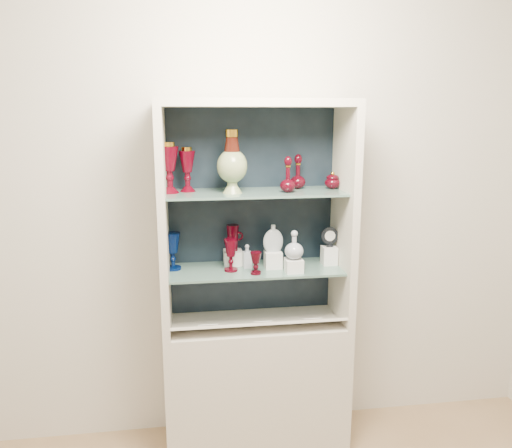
{
  "coord_description": "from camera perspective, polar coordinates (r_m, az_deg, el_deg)",
  "views": [
    {
      "loc": [
        -0.37,
        -1.01,
        1.87
      ],
      "look_at": [
        0.0,
        1.53,
        1.3
      ],
      "focal_mm": 35.0,
      "sensor_mm": 36.0,
      "label": 1
    }
  ],
  "objects": [
    {
      "name": "flat_flask",
      "position": [
        2.68,
        1.98,
        -1.59
      ],
      "size": [
        0.11,
        0.05,
        0.15
      ],
      "primitive_type": null,
      "rotation": [
        0.0,
        0.0,
        0.06
      ],
      "color": "#A3B0B6",
      "rests_on": "riser_flat_flask"
    },
    {
      "name": "lidded_bowl",
      "position": [
        2.73,
        8.72,
        4.99
      ],
      "size": [
        0.11,
        0.11,
        0.1
      ],
      "primitive_type": null,
      "rotation": [
        0.0,
        0.0,
        0.42
      ],
      "color": "#3C030C",
      "rests_on": "shelf_upper"
    },
    {
      "name": "label_card_1",
      "position": [
        2.65,
        -5.51,
        -11.4
      ],
      "size": [
        0.1,
        0.06,
        0.03
      ],
      "primitive_type": "cube",
      "rotation": [
        -0.44,
        0.0,
        0.0
      ],
      "color": "white",
      "rests_on": "label_ledge"
    },
    {
      "name": "wall_back",
      "position": [
        2.82,
        -0.64,
        2.94
      ],
      "size": [
        3.5,
        0.02,
        2.8
      ],
      "primitive_type": "cube",
      "color": "beige",
      "rests_on": "ground"
    },
    {
      "name": "riser_clear_round_decanter",
      "position": [
        2.65,
        4.35,
        -4.75
      ],
      "size": [
        0.09,
        0.09,
        0.07
      ],
      "primitive_type": "cube",
      "color": "silver",
      "rests_on": "shelf_lower"
    },
    {
      "name": "enamel_urn",
      "position": [
        2.55,
        -2.75,
        7.14
      ],
      "size": [
        0.16,
        0.16,
        0.32
      ],
      "primitive_type": null,
      "rotation": [
        0.0,
        0.0,
        -0.03
      ],
      "color": "#0D3F19",
      "rests_on": "shelf_upper"
    },
    {
      "name": "label_ledge",
      "position": [
        2.68,
        0.34,
        -11.42
      ],
      "size": [
        0.92,
        0.17,
        0.09
      ],
      "primitive_type": "cube",
      "rotation": [
        -0.44,
        0.0,
        0.0
      ],
      "color": "beige",
      "rests_on": "cabinet_base"
    },
    {
      "name": "shelf_upper",
      "position": [
        2.61,
        -0.06,
        3.61
      ],
      "size": [
        0.92,
        0.34,
        0.01
      ],
      "primitive_type": "cube",
      "color": "slate",
      "rests_on": "cabinet_side_left"
    },
    {
      "name": "cabinet_side_left",
      "position": [
        2.6,
        -10.54,
        0.21
      ],
      "size": [
        0.04,
        0.4,
        1.15
      ],
      "primitive_type": "cube",
      "color": "beige",
      "rests_on": "cabinet_base"
    },
    {
      "name": "riser_ruby_pitcher",
      "position": [
        2.77,
        -2.65,
        -3.83
      ],
      "size": [
        0.1,
        0.1,
        0.08
      ],
      "primitive_type": "cube",
      "color": "silver",
      "rests_on": "shelf_lower"
    },
    {
      "name": "label_card_0",
      "position": [
        2.68,
        0.68,
        -11.1
      ],
      "size": [
        0.1,
        0.06,
        0.03
      ],
      "primitive_type": "cube",
      "rotation": [
        -0.44,
        0.0,
        0.0
      ],
      "color": "white",
      "rests_on": "label_ledge"
    },
    {
      "name": "shelf_lower",
      "position": [
        2.71,
        -0.06,
        -5.2
      ],
      "size": [
        0.92,
        0.34,
        0.01
      ],
      "primitive_type": "cube",
      "color": "slate",
      "rests_on": "cabinet_side_left"
    },
    {
      "name": "riser_flat_flask",
      "position": [
        2.71,
        1.96,
        -4.08
      ],
      "size": [
        0.09,
        0.09,
        0.09
      ],
      "primitive_type": "cube",
      "color": "silver",
      "rests_on": "shelf_lower"
    },
    {
      "name": "pedestal_lamp_right",
      "position": [
        2.63,
        -7.86,
        6.2
      ],
      "size": [
        0.1,
        0.1,
        0.23
      ],
      "primitive_type": null,
      "rotation": [
        0.0,
        0.0,
        -0.12
      ],
      "color": "#4D000E",
      "rests_on": "shelf_upper"
    },
    {
      "name": "clear_round_decanter",
      "position": [
        2.62,
        4.39,
        -2.47
      ],
      "size": [
        0.12,
        0.12,
        0.15
      ],
      "primitive_type": null,
      "rotation": [
        0.0,
        0.0,
        0.22
      ],
      "color": "#98A0AE",
      "rests_on": "riser_clear_round_decanter"
    },
    {
      "name": "ruby_goblet_small",
      "position": [
        2.6,
        -0.03,
        -4.5
      ],
      "size": [
        0.06,
        0.06,
        0.12
      ],
      "primitive_type": null,
      "rotation": [
        0.0,
        0.0,
        -0.05
      ],
      "color": "#3C030C",
      "rests_on": "shelf_lower"
    },
    {
      "name": "ruby_pitcher",
      "position": [
        2.74,
        -2.67,
        -1.58
      ],
      "size": [
        0.11,
        0.08,
        0.14
      ],
      "primitive_type": null,
      "rotation": [
        0.0,
        0.0,
        0.1
      ],
      "color": "#4D000E",
      "rests_on": "riser_ruby_pitcher"
    },
    {
      "name": "label_card_2",
      "position": [
        2.73,
        6.34,
        -10.71
      ],
      "size": [
        0.1,
        0.06,
        0.03
      ],
      "primitive_type": "cube",
      "rotation": [
        -0.44,
        0.0,
        0.0
      ],
      "color": "white",
      "rests_on": "label_ledge"
    },
    {
      "name": "cabinet_side_right",
      "position": [
        2.73,
        10.03,
        0.83
      ],
      "size": [
        0.04,
        0.4,
        1.15
      ],
      "primitive_type": "cube",
      "color": "beige",
      "rests_on": "cabinet_base"
    },
    {
      "name": "clear_square_bottle",
      "position": [
        2.71,
        -1.02,
        -3.67
      ],
      "size": [
        0.05,
        0.05,
        0.13
      ],
      "primitive_type": null,
      "rotation": [
        0.0,
        0.0,
        0.1
      ],
      "color": "#98A0AE",
      "rests_on": "shelf_lower"
    },
    {
      "name": "pedestal_lamp_left",
      "position": [
        2.59,
        -9.87,
        6.35
      ],
      "size": [
        0.13,
        0.13,
        0.26
      ],
      "primitive_type": null,
      "rotation": [
        0.0,
        0.0,
        0.42
      ],
      "color": "#4D000E",
      "rests_on": "shelf_upper"
    },
    {
      "name": "cobalt_goblet",
      "position": [
        2.7,
        -9.5,
        -3.08
      ],
      "size": [
        0.11,
        0.11,
        0.2
      ],
      "primitive_type": null,
      "rotation": [
        0.0,
        0.0,
        0.38
      ],
      "color": "#031346",
      "rests_on": "shelf_lower"
    },
    {
      "name": "ruby_decanter_a",
      "position": [
        2.58,
        3.67,
        5.92
      ],
      "size": [
        0.11,
        0.11,
        0.21
      ],
      "primitive_type": null,
      "rotation": [
        0.0,
        0.0,
        -0.36
      ],
      "color": "#3C030C",
      "rests_on": "shelf_upper"
    },
    {
      "name": "cameo_medallion",
      "position": [
        2.77,
        8.42,
        -1.43
      ],
      "size": [
        0.1,
        0.04,
        0.11
      ],
      "primitive_type": null,
      "rotation": [
        0.0,
        0.0,
        -0.01
      ],
      "color": "black",
      "rests_on": "riser_cameo_medallion"
    },
    {
      "name": "cabinet_top_cap",
      "position": [
        2.56,
        -0.0,
        13.66
      ],
      "size": [
        1.0,
        0.4,
        0.04
      ],
      "primitive_type": "cube",
      "color": "beige",
      "rests_on": "cabinet_side_left"
    },
    {
      "name": "ruby_goblet_tall",
      "position": [
        2.64,
        -2.89,
        -3.57
      ],
      "size": [
        0.08,
        0.08,
        0.17
      ],
      "primitive_type": null,
      "rotation": [
        0.0,
        0.0,
        -0.17
      ],
      "color": "#4D000E",
      "rests_on": "shelf_lower"
    },
    {
      "name": "cabinet_back_panel",
      "position": [
        2.8,
        -0.56,
        1.33
      ],
      "size": [
        0.98,
        0.02,
        1.15
      ],
      "primitive_type": "cube",
      "color": "black",
      "rests_on": "cabinet_base"
    },
    {
      "name": "riser_cameo_medallion",
      "position": [
        2.8,
        8.35,
        -3.57
      ],
      "size": [
        0.08,
        0.08,
        0.1
      ],
      "primitive_type": "cube",
      "color": "silver",
      "rests_on": "shelf_lower"
    },
    {
      "name": "cabinet_base",
      "position": [
        2.97,
        -0.0,
        -17.73
      ],
      "size": [
        1.0,
        0.4,
        0.75
      ],
      "primitive_type": "cube",
      "color": "beige",
      "rests_on": "ground"
    },
    {
      "name": "ruby_decanter_b",
      "position": [
        2.71,
        4.82,
        6.11
      ],
      "size": [
        0.09,
        0.09,
        0.2
      ],
      "primitive_type": null,
      "rotation": [
        0.0,
        0.0,
        -0.01
      ],
      "color": "#3C030C",
      "rests_on": "shelf_upper"
    }
  ]
}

